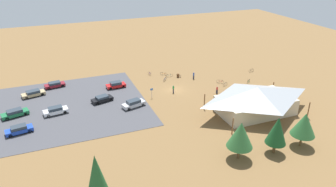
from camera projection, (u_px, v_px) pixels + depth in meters
The scene contains 30 objects.
ground at pixel (175, 90), 69.97m from camera, with size 160.00×160.00×0.00m, color brown.
parking_lot_asphalt at pixel (60, 107), 62.31m from camera, with size 33.71×28.24×0.05m, color #424247.
bike_pavilion at pixel (256, 99), 59.19m from camera, with size 16.83×10.69×5.27m.
trash_bin at pixel (178, 76), 76.76m from camera, with size 0.60×0.60×0.90m, color brown.
lot_sign at pixel (152, 91), 65.89m from camera, with size 0.56×0.08×2.20m.
pine_midwest at pixel (240, 135), 45.55m from camera, with size 3.90×3.90×6.13m.
pine_west at pixel (277, 131), 46.87m from camera, with size 3.16×3.16×6.20m.
pine_east at pixel (304, 124), 48.61m from camera, with size 3.80×3.80×5.84m.
pine_center at pixel (96, 175), 36.45m from camera, with size 2.72×2.72×7.57m.
bicycle_purple_front_row at pixel (150, 74), 78.10m from camera, with size 0.48×1.69×0.87m.
bicycle_black_mid_cluster at pixel (251, 71), 80.12m from camera, with size 1.67×0.50×0.90m.
bicycle_orange_yard_front at pixel (164, 74), 78.12m from camera, with size 1.49×0.97×0.73m.
bicycle_white_near_porch at pixel (225, 84), 72.03m from camera, with size 1.57×0.79×0.83m.
bicycle_green_back_row at pixel (249, 81), 73.73m from camera, with size 1.45×1.03×0.81m.
bicycle_blue_lone_east at pixel (165, 79), 74.74m from camera, with size 1.24×1.19×0.77m.
bicycle_red_edge_north at pixel (220, 82), 73.37m from camera, with size 1.32×1.29×0.88m.
bicycle_yellow_trailside at pixel (250, 88), 70.24m from camera, with size 0.48×1.75×0.89m.
bicycle_teal_yard_right at pixel (169, 75), 77.02m from camera, with size 1.77×0.48×0.86m.
bicycle_silver_yard_center at pixel (179, 75), 77.08m from camera, with size 0.65×1.63×0.82m.
car_blue_near_entry at pixel (19, 130), 53.33m from camera, with size 4.64×2.45×1.36m.
car_tan_end_stall at pixel (33, 93), 66.73m from camera, with size 4.97×2.86×1.29m.
car_black_back_corner at pixel (102, 99), 64.37m from camera, with size 4.62×2.88×1.25m.
car_silver_mid_lot at pixel (134, 103), 62.21m from camera, with size 4.94×2.91×1.46m.
car_maroon_far_end at pixel (55, 85), 71.03m from camera, with size 4.62×2.46×1.27m.
car_red_front_row at pixel (116, 85), 70.82m from camera, with size 4.37×2.05×1.41m.
car_white_aisle_side at pixel (56, 111), 59.52m from camera, with size 4.66×2.33×1.43m.
car_green_by_curb at pixel (15, 113), 58.69m from camera, with size 5.06×3.01×1.35m.
visitor_at_bikes at pixel (173, 89), 68.26m from camera, with size 0.36×0.38×1.82m.
visitor_crossing_yard at pixel (217, 90), 68.03m from camera, with size 0.36×0.36×1.68m.
visitor_by_pavilion at pixel (194, 75), 75.53m from camera, with size 0.36×0.36×1.81m.
Camera 1 is at (24.74, 58.85, 28.71)m, focal length 33.51 mm.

